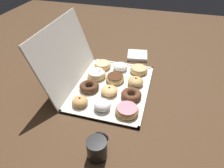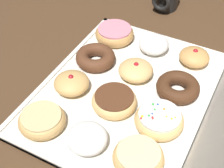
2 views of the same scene
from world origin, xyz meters
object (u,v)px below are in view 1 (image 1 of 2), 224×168
(napkin_stack, at_px, (137,55))
(glazed_ring_donut_11, at_px, (102,65))
(jelly_filled_donut_5, at_px, (109,91))
(coffee_mug, at_px, (97,148))
(glazed_ring_donut_3, at_px, (139,70))
(jelly_filled_donut_8, at_px, (80,101))
(jelly_filled_donut_2, at_px, (136,81))
(chocolate_cake_ring_donut_9, at_px, (89,87))
(powdered_filled_donut_7, at_px, (121,67))
(donut_box, at_px, (112,87))
(chocolate_cake_ring_donut_1, at_px, (131,95))
(pink_frosted_donut_0, at_px, (127,110))
(sprinkle_donut_10, at_px, (97,74))
(powdered_filled_donut_4, at_px, (102,105))
(chocolate_frosted_donut_6, at_px, (116,78))

(napkin_stack, bearing_deg, glazed_ring_donut_11, 138.62)
(jelly_filled_donut_5, xyz_separation_m, coffee_mug, (-0.38, -0.06, 0.02))
(glazed_ring_donut_3, height_order, jelly_filled_donut_8, jelly_filled_donut_8)
(jelly_filled_donut_2, relative_size, chocolate_cake_ring_donut_9, 0.82)
(powdered_filled_donut_7, height_order, jelly_filled_donut_8, jelly_filled_donut_8)
(donut_box, relative_size, powdered_filled_donut_7, 5.84)
(jelly_filled_donut_8, distance_m, coffee_mug, 0.31)
(chocolate_cake_ring_donut_1, height_order, glazed_ring_donut_3, chocolate_cake_ring_donut_1)
(pink_frosted_donut_0, height_order, coffee_mug, coffee_mug)
(sprinkle_donut_10, height_order, coffee_mug, coffee_mug)
(glazed_ring_donut_3, relative_size, glazed_ring_donut_11, 1.01)
(glazed_ring_donut_3, height_order, jelly_filled_donut_5, jelly_filled_donut_5)
(chocolate_cake_ring_donut_1, bearing_deg, glazed_ring_donut_3, 0.56)
(sprinkle_donut_10, distance_m, glazed_ring_donut_11, 0.11)
(jelly_filled_donut_2, xyz_separation_m, jelly_filled_donut_8, (-0.25, 0.24, -0.00))
(jelly_filled_donut_5, relative_size, chocolate_cake_ring_donut_9, 0.83)
(glazed_ring_donut_3, distance_m, napkin_stack, 0.21)
(chocolate_cake_ring_donut_9, bearing_deg, glazed_ring_donut_3, -44.21)
(powdered_filled_donut_4, bearing_deg, jelly_filled_donut_2, -27.02)
(powdered_filled_donut_4, relative_size, sprinkle_donut_10, 0.75)
(chocolate_cake_ring_donut_1, height_order, chocolate_cake_ring_donut_9, same)
(jelly_filled_donut_5, bearing_deg, chocolate_frosted_donut_6, -2.01)
(napkin_stack, bearing_deg, chocolate_frosted_donut_6, 167.97)
(donut_box, relative_size, glazed_ring_donut_3, 4.83)
(glazed_ring_donut_11, bearing_deg, jelly_filled_donut_5, -154.33)
(jelly_filled_donut_5, distance_m, glazed_ring_donut_11, 0.27)
(chocolate_cake_ring_donut_1, bearing_deg, jelly_filled_donut_8, 117.41)
(powdered_filled_donut_4, relative_size, powdered_filled_donut_7, 0.94)
(chocolate_cake_ring_donut_9, distance_m, glazed_ring_donut_11, 0.24)
(jelly_filled_donut_2, height_order, chocolate_frosted_donut_6, jelly_filled_donut_2)
(chocolate_frosted_donut_6, bearing_deg, donut_box, 177.27)
(powdered_filled_donut_4, xyz_separation_m, sprinkle_donut_10, (0.25, 0.12, -0.00))
(chocolate_cake_ring_donut_1, xyz_separation_m, jelly_filled_donut_2, (0.12, -0.00, 0.00))
(donut_box, relative_size, chocolate_cake_ring_donut_9, 4.80)
(jelly_filled_donut_8, relative_size, glazed_ring_donut_11, 0.76)
(donut_box, relative_size, pink_frosted_donut_0, 4.56)
(powdered_filled_donut_4, height_order, sprinkle_donut_10, powdered_filled_donut_4)
(donut_box, bearing_deg, napkin_stack, -10.64)
(chocolate_cake_ring_donut_1, height_order, chocolate_frosted_donut_6, same)
(pink_frosted_donut_0, height_order, chocolate_cake_ring_donut_9, pink_frosted_donut_0)
(sprinkle_donut_10, bearing_deg, chocolate_frosted_donut_6, -92.75)
(chocolate_cake_ring_donut_1, relative_size, jelly_filled_donut_5, 1.20)
(powdered_filled_donut_4, height_order, napkin_stack, powdered_filled_donut_4)
(jelly_filled_donut_5, bearing_deg, napkin_stack, -9.38)
(jelly_filled_donut_2, relative_size, powdered_filled_donut_4, 1.05)
(glazed_ring_donut_3, distance_m, powdered_filled_donut_7, 0.12)
(chocolate_cake_ring_donut_1, height_order, coffee_mug, coffee_mug)
(jelly_filled_donut_5, bearing_deg, pink_frosted_donut_0, -133.63)
(jelly_filled_donut_5, distance_m, sprinkle_donut_10, 0.18)
(donut_box, bearing_deg, jelly_filled_donut_5, 178.69)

